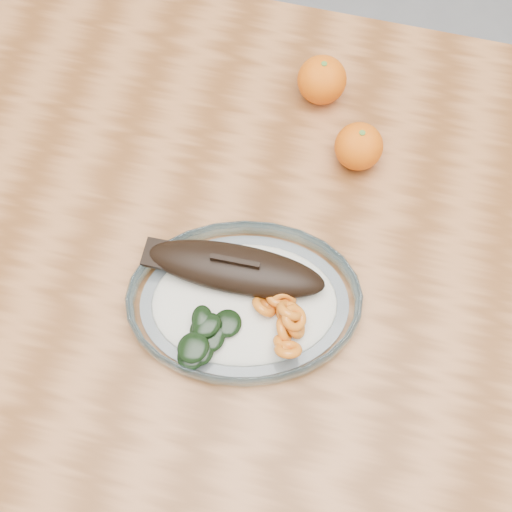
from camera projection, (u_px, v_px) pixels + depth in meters
name	position (u px, v px, depth m)	size (l,w,h in m)	color
ground	(256.00, 370.00, 1.52)	(3.00, 3.00, 0.00)	slate
dining_table	(256.00, 264.00, 0.93)	(1.20, 0.80, 0.75)	brown
plated_meal	(244.00, 299.00, 0.78)	(0.63, 0.63, 0.08)	white
orange_left	(322.00, 80.00, 0.89)	(0.07, 0.07, 0.07)	#DF4404
orange_right	(359.00, 146.00, 0.85)	(0.06, 0.06, 0.06)	#DF4404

